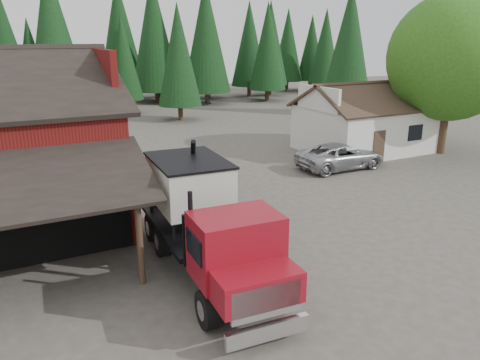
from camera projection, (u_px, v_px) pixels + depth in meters
name	position (u px, v px, depth m)	size (l,w,h in m)	color
ground	(326.00, 273.00, 15.45)	(120.00, 120.00, 0.00)	#4C453B
farmhouse	(365.00, 126.00, 31.68)	(8.60, 6.42, 4.65)	silver
deciduous_tree	(452.00, 62.00, 29.61)	(8.00, 8.00, 10.20)	#382619
conifer_backdrop	(91.00, 108.00, 51.14)	(76.00, 16.00, 16.00)	black
near_pine_b	(178.00, 55.00, 41.83)	(3.96, 3.96, 10.40)	#382619
near_pine_c	(349.00, 43.00, 45.13)	(4.84, 4.84, 12.40)	#382619
near_pine_d	(52.00, 37.00, 40.42)	(5.28, 5.28, 13.40)	#382619
feed_truck	(205.00, 218.00, 15.01)	(2.91, 9.08, 4.04)	black
silver_car	(341.00, 156.00, 27.48)	(2.48, 5.38, 1.50)	#AEB0B6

